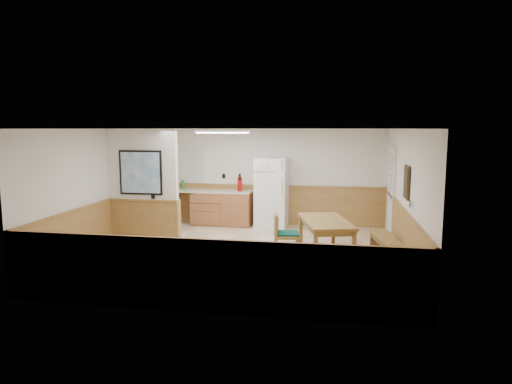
% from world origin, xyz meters
% --- Properties ---
extents(ground, '(6.00, 6.00, 0.00)m').
position_xyz_m(ground, '(0.00, 0.00, 0.00)').
color(ground, beige).
rests_on(ground, ground).
extents(ceiling, '(6.00, 6.00, 0.02)m').
position_xyz_m(ceiling, '(0.00, 0.00, 2.50)').
color(ceiling, white).
rests_on(ceiling, back_wall).
extents(back_wall, '(6.00, 0.02, 2.50)m').
position_xyz_m(back_wall, '(0.00, 3.00, 1.25)').
color(back_wall, white).
rests_on(back_wall, ground).
extents(right_wall, '(0.02, 6.00, 2.50)m').
position_xyz_m(right_wall, '(3.00, 0.00, 1.25)').
color(right_wall, white).
rests_on(right_wall, ground).
extents(left_wall, '(0.02, 6.00, 2.50)m').
position_xyz_m(left_wall, '(-3.00, 0.00, 1.25)').
color(left_wall, white).
rests_on(left_wall, ground).
extents(wainscot_back, '(6.00, 0.04, 1.00)m').
position_xyz_m(wainscot_back, '(0.00, 2.98, 0.50)').
color(wainscot_back, '#AA7D44').
rests_on(wainscot_back, ground).
extents(wainscot_right, '(0.04, 6.00, 1.00)m').
position_xyz_m(wainscot_right, '(2.98, 0.00, 0.50)').
color(wainscot_right, '#AA7D44').
rests_on(wainscot_right, ground).
extents(wainscot_left, '(0.04, 6.00, 1.00)m').
position_xyz_m(wainscot_left, '(-2.98, 0.00, 0.50)').
color(wainscot_left, '#AA7D44').
rests_on(wainscot_left, ground).
extents(partition_wall, '(1.50, 0.20, 2.50)m').
position_xyz_m(partition_wall, '(-2.25, 0.19, 1.23)').
color(partition_wall, white).
rests_on(partition_wall, ground).
extents(kitchen_counter, '(2.20, 0.61, 1.00)m').
position_xyz_m(kitchen_counter, '(-1.21, 2.68, 0.46)').
color(kitchen_counter, brown).
rests_on(kitchen_counter, ground).
extents(exterior_door, '(0.07, 1.02, 2.15)m').
position_xyz_m(exterior_door, '(2.96, 1.90, 1.05)').
color(exterior_door, white).
rests_on(exterior_door, ground).
extents(kitchen_window, '(0.80, 0.04, 1.00)m').
position_xyz_m(kitchen_window, '(-2.10, 2.98, 1.55)').
color(kitchen_window, white).
rests_on(kitchen_window, back_wall).
extents(wall_painting, '(0.04, 0.50, 0.60)m').
position_xyz_m(wall_painting, '(2.97, -0.30, 1.55)').
color(wall_painting, '#382416').
rests_on(wall_painting, right_wall).
extents(fluorescent_fixture, '(1.20, 0.30, 0.09)m').
position_xyz_m(fluorescent_fixture, '(-0.80, 1.30, 2.45)').
color(fluorescent_fixture, white).
rests_on(fluorescent_fixture, ceiling).
extents(refrigerator, '(0.82, 0.74, 1.77)m').
position_xyz_m(refrigerator, '(0.14, 2.63, 0.89)').
color(refrigerator, white).
rests_on(refrigerator, ground).
extents(dining_table, '(1.19, 1.78, 0.75)m').
position_xyz_m(dining_table, '(1.55, 0.03, 0.65)').
color(dining_table, olive).
rests_on(dining_table, ground).
extents(dining_bench, '(0.55, 1.60, 0.45)m').
position_xyz_m(dining_bench, '(2.71, 0.01, 0.34)').
color(dining_bench, olive).
rests_on(dining_bench, ground).
extents(dining_chair, '(0.77, 0.58, 0.85)m').
position_xyz_m(dining_chair, '(0.71, -0.01, 0.49)').
color(dining_chair, olive).
rests_on(dining_chair, ground).
extents(fire_extinguisher, '(0.13, 0.13, 0.46)m').
position_xyz_m(fire_extinguisher, '(-0.69, 2.64, 1.10)').
color(fire_extinguisher, '#B1090A').
rests_on(fire_extinguisher, kitchen_counter).
extents(soap_bottle, '(0.08, 0.08, 0.25)m').
position_xyz_m(soap_bottle, '(-2.25, 2.71, 1.03)').
color(soap_bottle, '#178027').
rests_on(soap_bottle, kitchen_counter).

